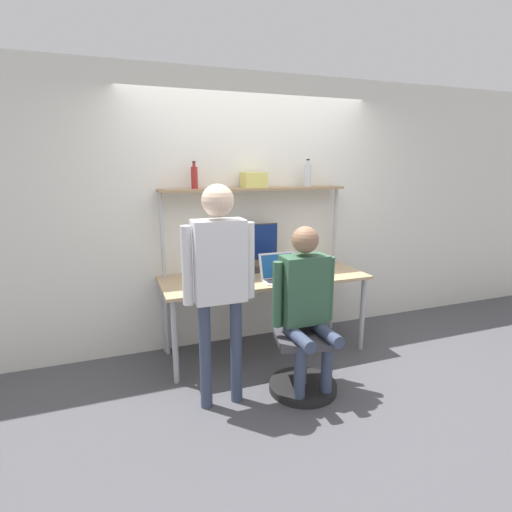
{
  "coord_description": "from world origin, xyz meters",
  "views": [
    {
      "loc": [
        -1.36,
        -3.06,
        1.83
      ],
      "look_at": [
        -0.3,
        -0.2,
        1.13
      ],
      "focal_mm": 28.0,
      "sensor_mm": 36.0,
      "label": 1
    }
  ],
  "objects_px": {
    "laptop": "(279,272)",
    "person_standing": "(219,269)",
    "bottle_clear": "(308,175)",
    "bottle_red": "(194,177)",
    "cell_phone": "(306,276)",
    "person_seated": "(306,297)",
    "monitor": "(251,245)",
    "storage_box": "(254,180)",
    "office_chair": "(302,355)"
  },
  "relations": [
    {
      "from": "bottle_clear",
      "to": "bottle_red",
      "type": "relative_size",
      "value": 1.1
    },
    {
      "from": "bottle_clear",
      "to": "storage_box",
      "type": "relative_size",
      "value": 1.23
    },
    {
      "from": "office_chair",
      "to": "person_seated",
      "type": "height_order",
      "value": "person_seated"
    },
    {
      "from": "office_chair",
      "to": "bottle_red",
      "type": "distance_m",
      "value": 1.85
    },
    {
      "from": "storage_box",
      "to": "person_seated",
      "type": "bearing_deg",
      "value": -87.27
    },
    {
      "from": "cell_phone",
      "to": "person_standing",
      "type": "relative_size",
      "value": 0.09
    },
    {
      "from": "bottle_red",
      "to": "monitor",
      "type": "bearing_deg",
      "value": -4.18
    },
    {
      "from": "person_seated",
      "to": "person_standing",
      "type": "height_order",
      "value": "person_standing"
    },
    {
      "from": "person_seated",
      "to": "bottle_red",
      "type": "xyz_separation_m",
      "value": [
        -0.63,
        1.05,
        0.9
      ]
    },
    {
      "from": "cell_phone",
      "to": "office_chair",
      "type": "xyz_separation_m",
      "value": [
        -0.32,
        -0.59,
        -0.48
      ]
    },
    {
      "from": "laptop",
      "to": "cell_phone",
      "type": "height_order",
      "value": "laptop"
    },
    {
      "from": "monitor",
      "to": "bottle_clear",
      "type": "bearing_deg",
      "value": 3.62
    },
    {
      "from": "person_seated",
      "to": "storage_box",
      "type": "relative_size",
      "value": 6.12
    },
    {
      "from": "monitor",
      "to": "laptop",
      "type": "xyz_separation_m",
      "value": [
        0.14,
        -0.37,
        -0.2
      ]
    },
    {
      "from": "cell_phone",
      "to": "office_chair",
      "type": "relative_size",
      "value": 0.16
    },
    {
      "from": "office_chair",
      "to": "bottle_red",
      "type": "xyz_separation_m",
      "value": [
        -0.64,
        1.0,
        1.42
      ]
    },
    {
      "from": "office_chair",
      "to": "person_standing",
      "type": "relative_size",
      "value": 0.56
    },
    {
      "from": "laptop",
      "to": "bottle_clear",
      "type": "distance_m",
      "value": 1.08
    },
    {
      "from": "office_chair",
      "to": "bottle_red",
      "type": "bearing_deg",
      "value": 122.7
    },
    {
      "from": "person_standing",
      "to": "person_seated",
      "type": "bearing_deg",
      "value": -4.98
    },
    {
      "from": "cell_phone",
      "to": "bottle_red",
      "type": "bearing_deg",
      "value": 156.75
    },
    {
      "from": "cell_phone",
      "to": "person_seated",
      "type": "height_order",
      "value": "person_seated"
    },
    {
      "from": "monitor",
      "to": "bottle_red",
      "type": "xyz_separation_m",
      "value": [
        -0.54,
        0.04,
        0.67
      ]
    },
    {
      "from": "cell_phone",
      "to": "person_standing",
      "type": "bearing_deg",
      "value": -150.07
    },
    {
      "from": "monitor",
      "to": "person_standing",
      "type": "relative_size",
      "value": 0.33
    },
    {
      "from": "person_standing",
      "to": "bottle_clear",
      "type": "distance_m",
      "value": 1.7
    },
    {
      "from": "laptop",
      "to": "person_standing",
      "type": "distance_m",
      "value": 0.97
    },
    {
      "from": "bottle_clear",
      "to": "bottle_red",
      "type": "xyz_separation_m",
      "value": [
        -1.17,
        -0.0,
        -0.01
      ]
    },
    {
      "from": "person_standing",
      "to": "bottle_clear",
      "type": "height_order",
      "value": "bottle_clear"
    },
    {
      "from": "bottle_clear",
      "to": "bottle_red",
      "type": "bearing_deg",
      "value": -180.0
    },
    {
      "from": "laptop",
      "to": "bottle_clear",
      "type": "height_order",
      "value": "bottle_clear"
    },
    {
      "from": "person_seated",
      "to": "bottle_red",
      "type": "height_order",
      "value": "bottle_red"
    },
    {
      "from": "cell_phone",
      "to": "bottle_clear",
      "type": "distance_m",
      "value": 1.05
    },
    {
      "from": "person_standing",
      "to": "storage_box",
      "type": "xyz_separation_m",
      "value": [
        0.63,
        0.99,
        0.59
      ]
    },
    {
      "from": "person_seated",
      "to": "storage_box",
      "type": "bearing_deg",
      "value": 92.73
    },
    {
      "from": "person_seated",
      "to": "bottle_clear",
      "type": "relative_size",
      "value": 4.96
    },
    {
      "from": "laptop",
      "to": "cell_phone",
      "type": "distance_m",
      "value": 0.28
    },
    {
      "from": "monitor",
      "to": "bottle_clear",
      "type": "xyz_separation_m",
      "value": [
        0.63,
        0.04,
        0.68
      ]
    },
    {
      "from": "person_seated",
      "to": "bottle_red",
      "type": "bearing_deg",
      "value": 121.05
    },
    {
      "from": "person_standing",
      "to": "bottle_red",
      "type": "xyz_separation_m",
      "value": [
        0.05,
        0.99,
        0.63
      ]
    },
    {
      "from": "storage_box",
      "to": "cell_phone",
      "type": "bearing_deg",
      "value": -47.54
    },
    {
      "from": "person_seated",
      "to": "storage_box",
      "type": "distance_m",
      "value": 1.37
    },
    {
      "from": "person_seated",
      "to": "cell_phone",
      "type": "bearing_deg",
      "value": 62.86
    },
    {
      "from": "bottle_red",
      "to": "laptop",
      "type": "bearing_deg",
      "value": -30.74
    },
    {
      "from": "laptop",
      "to": "person_standing",
      "type": "height_order",
      "value": "person_standing"
    },
    {
      "from": "bottle_clear",
      "to": "storage_box",
      "type": "bearing_deg",
      "value": 180.0
    },
    {
      "from": "laptop",
      "to": "bottle_red",
      "type": "xyz_separation_m",
      "value": [
        -0.69,
        0.41,
        0.87
      ]
    },
    {
      "from": "person_standing",
      "to": "bottle_red",
      "type": "relative_size",
      "value": 6.77
    },
    {
      "from": "monitor",
      "to": "person_standing",
      "type": "bearing_deg",
      "value": -121.64
    },
    {
      "from": "person_seated",
      "to": "laptop",
      "type": "bearing_deg",
      "value": 85.45
    }
  ]
}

